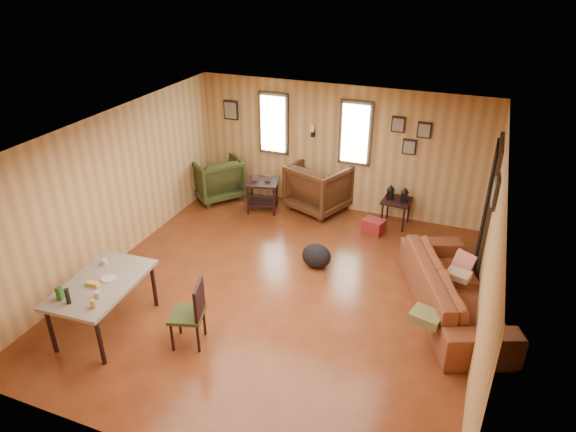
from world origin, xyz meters
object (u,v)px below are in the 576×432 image
recliner_brown (319,185)px  side_table (397,199)px  end_table (262,190)px  sofa (456,282)px  dining_table (101,287)px  recliner_green (216,176)px

recliner_brown → side_table: (1.50, -0.12, 0.02)m
end_table → side_table: side_table is taller
sofa → dining_table: 4.69m
side_table → dining_table: dining_table is taller
side_table → recliner_green: bearing=-178.2°
recliner_green → dining_table: size_ratio=0.64×
recliner_brown → end_table: size_ratio=1.37×
dining_table → recliner_brown: bearing=67.6°
side_table → dining_table: size_ratio=0.54×
recliner_green → end_table: (1.11, -0.21, -0.05)m
sofa → recliner_brown: recliner_brown is taller
sofa → side_table: size_ratio=3.11×
recliner_brown → recliner_green: (-2.10, -0.23, -0.05)m
recliner_brown → end_table: (-1.00, -0.44, -0.09)m
dining_table → side_table: bearing=51.4°
recliner_brown → dining_table: recliner_brown is taller
recliner_green → end_table: recliner_green is taller
end_table → dining_table: dining_table is taller
side_table → end_table: bearing=-172.5°
sofa → side_table: sofa is taller
sofa → end_table: bearing=39.9°
end_table → recliner_brown: bearing=24.0°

